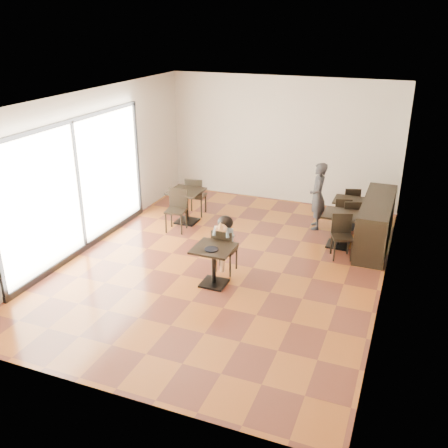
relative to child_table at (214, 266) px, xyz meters
The scene contains 23 objects.
floor 0.95m from the child_table, 98.43° to the left, with size 6.00×8.00×0.01m, color brown.
ceiling 2.96m from the child_table, 98.43° to the left, with size 6.00×8.00×0.01m, color silver.
wall_back 5.02m from the child_table, 91.52° to the left, with size 6.00×0.01×3.20m, color beige.
wall_front 3.37m from the child_table, 92.36° to the right, with size 6.00×0.01×3.20m, color beige.
wall_left 3.47m from the child_table, 164.47° to the left, with size 0.01×8.00×3.20m, color beige.
wall_right 3.24m from the child_table, 16.85° to the left, with size 0.01×8.00×3.20m, color beige.
storefront_window 3.29m from the child_table, behind, with size 0.04×4.50×2.60m, color white.
child_table is the anchor object (origin of this frame).
child_chair 0.56m from the child_table, 90.00° to the left, with size 0.40×0.40×0.90m, color black, non-canonical shape.
child 0.58m from the child_table, 90.00° to the left, with size 0.40×0.56×1.13m, color slate, non-canonical shape.
plate 0.39m from the child_table, 90.00° to the right, with size 0.25×0.25×0.02m, color black.
pizza_slice 0.70m from the child_table, 90.00° to the left, with size 0.26×0.20×0.06m, color #DFC56B, non-canonical shape.
adult_patron 3.53m from the child_table, 70.52° to the left, with size 0.56×0.37×1.54m, color #333236.
cafe_table_mid 3.10m from the child_table, 54.04° to the left, with size 0.70×0.70×0.74m, color black, non-canonical shape.
cafe_table_left 3.07m from the child_table, 124.74° to the left, with size 0.75×0.75×0.79m, color black, non-canonical shape.
cafe_table_back 4.04m from the child_table, 63.24° to the left, with size 0.64×0.64×0.67m, color black, non-canonical shape.
chair_mid_a 3.64m from the child_table, 57.21° to the left, with size 0.40×0.40×0.89m, color black, non-canonical shape.
chair_mid_b 2.78m from the child_table, 44.83° to the left, with size 0.40×0.40×0.89m, color black, non-canonical shape.
chair_left_a 3.54m from the child_table, 119.65° to the left, with size 0.43×0.43×0.95m, color black, non-canonical shape.
chair_left_b 2.64m from the child_table, 131.56° to the left, with size 0.43×0.43×0.95m, color black, non-canonical shape.
chair_back_a 4.54m from the child_table, 66.36° to the left, with size 0.36×0.36×0.81m, color black, non-canonical shape.
chair_back_b 3.56m from the child_table, 59.25° to the left, with size 0.36×0.36×0.81m, color black, non-canonical shape.
service_counter 3.82m from the child_table, 48.70° to the left, with size 0.60×2.40×1.00m, color black.
Camera 1 is at (3.24, -8.24, 4.54)m, focal length 40.00 mm.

